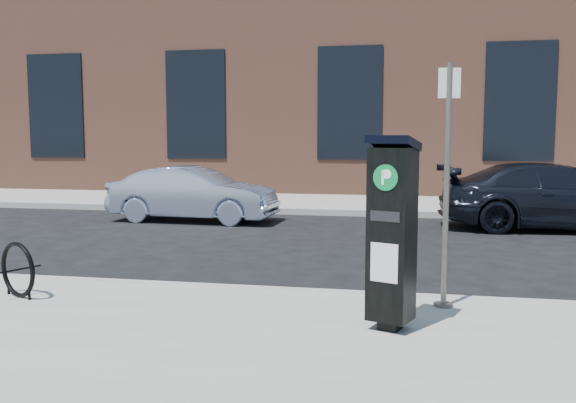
% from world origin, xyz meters
% --- Properties ---
extents(ground, '(120.00, 120.00, 0.00)m').
position_xyz_m(ground, '(0.00, 0.00, 0.00)').
color(ground, black).
rests_on(ground, ground).
extents(sidewalk_far, '(60.00, 12.00, 0.15)m').
position_xyz_m(sidewalk_far, '(0.00, 14.00, 0.07)').
color(sidewalk_far, gray).
rests_on(sidewalk_far, ground).
extents(curb_near, '(60.00, 0.12, 0.16)m').
position_xyz_m(curb_near, '(0.00, -0.02, 0.07)').
color(curb_near, '#9E9B93').
rests_on(curb_near, ground).
extents(curb_far, '(60.00, 0.12, 0.16)m').
position_xyz_m(curb_far, '(0.00, 8.02, 0.07)').
color(curb_far, '#9E9B93').
rests_on(curb_far, ground).
extents(building, '(28.00, 10.05, 8.25)m').
position_xyz_m(building, '(-0.00, 17.00, 4.15)').
color(building, brown).
rests_on(building, ground).
extents(parking_kiosk, '(0.53, 0.50, 1.84)m').
position_xyz_m(parking_kiosk, '(1.62, -1.36, 1.09)').
color(parking_kiosk, black).
rests_on(parking_kiosk, sidewalk_near).
extents(sign_pole, '(0.23, 0.21, 2.59)m').
position_xyz_m(sign_pole, '(2.17, -0.45, 1.43)').
color(sign_pole, '#57504D').
rests_on(sign_pole, sidewalk_near).
extents(bike_rack, '(0.61, 0.32, 0.64)m').
position_xyz_m(bike_rack, '(-2.58, -0.98, 0.46)').
color(bike_rack, black).
rests_on(bike_rack, sidewalk_near).
extents(car_silver, '(3.92, 1.51, 1.27)m').
position_xyz_m(car_silver, '(-3.12, 6.40, 0.64)').
color(car_silver, '#95A3BE').
rests_on(car_silver, ground).
extents(car_dark, '(4.97, 2.27, 1.41)m').
position_xyz_m(car_dark, '(4.90, 6.65, 0.71)').
color(car_dark, black).
rests_on(car_dark, ground).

